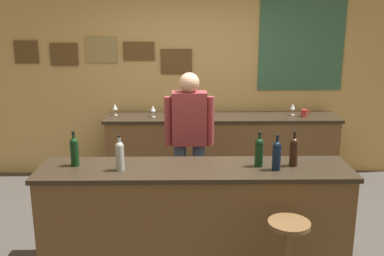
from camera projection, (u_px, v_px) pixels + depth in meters
name	position (u px, v px, depth m)	size (l,w,h in m)	color
ground_plane	(194.00, 241.00, 4.38)	(10.00, 10.00, 0.00)	#423D38
back_wall	(193.00, 73.00, 5.99)	(6.00, 0.09, 2.80)	tan
bar_counter	(195.00, 216.00, 3.87)	(2.69, 0.60, 0.92)	brown
side_counter	(221.00, 149.00, 5.87)	(3.06, 0.56, 0.90)	brown
bartender	(189.00, 137.00, 4.63)	(0.52, 0.21, 1.62)	#384766
bar_stool	(288.00, 248.00, 3.35)	(0.32, 0.32, 0.68)	brown
wine_bottle_a	(74.00, 151.00, 3.77)	(0.07, 0.07, 0.31)	black
wine_bottle_b	(120.00, 155.00, 3.65)	(0.07, 0.07, 0.31)	#999E99
wine_bottle_c	(259.00, 151.00, 3.75)	(0.07, 0.07, 0.31)	black
wine_bottle_d	(277.00, 154.00, 3.66)	(0.07, 0.07, 0.31)	black
wine_bottle_e	(294.00, 151.00, 3.77)	(0.07, 0.07, 0.31)	black
wine_glass_a	(115.00, 107.00, 5.78)	(0.07, 0.07, 0.16)	silver
wine_glass_b	(153.00, 109.00, 5.68)	(0.07, 0.07, 0.16)	silver
wine_glass_c	(209.00, 107.00, 5.78)	(0.07, 0.07, 0.16)	silver
wine_glass_d	(293.00, 107.00, 5.80)	(0.07, 0.07, 0.16)	silver
coffee_mug	(304.00, 113.00, 5.73)	(0.12, 0.08, 0.09)	#B2332D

